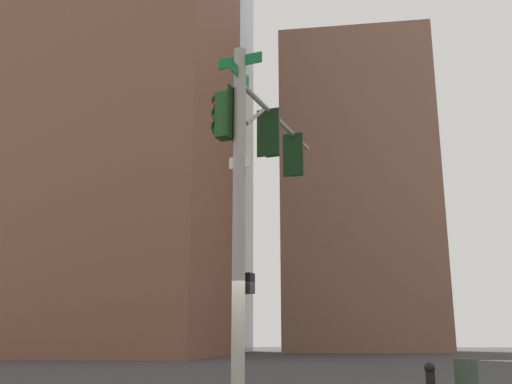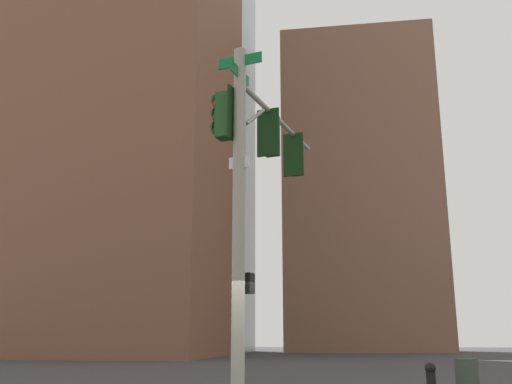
# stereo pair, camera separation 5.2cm
# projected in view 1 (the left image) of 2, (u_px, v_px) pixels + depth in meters

# --- Properties ---
(signal_pole_assembly) EXTENTS (5.08, 1.82, 7.43)m
(signal_pole_assembly) POSITION_uv_depth(u_px,v_px,m) (255.00, 172.00, 12.87)
(signal_pole_assembly) COLOR #9E998C
(signal_pole_assembly) RESTS_ON ground_plane
(fire_hydrant) EXTENTS (0.34, 0.26, 0.87)m
(fire_hydrant) POSITION_uv_depth(u_px,v_px,m) (430.00, 380.00, 13.83)
(fire_hydrant) COLOR black
(fire_hydrant) RESTS_ON ground_plane
(litter_bin) EXTENTS (0.56, 0.56, 0.95)m
(litter_bin) POSITION_uv_depth(u_px,v_px,m) (467.00, 379.00, 14.19)
(litter_bin) COLOR #384738
(litter_bin) RESTS_ON ground_plane
(building_brick_nearside) EXTENTS (19.18, 18.32, 40.72)m
(building_brick_nearside) POSITION_uv_depth(u_px,v_px,m) (123.00, 127.00, 53.83)
(building_brick_nearside) COLOR brown
(building_brick_nearside) RESTS_ON ground_plane
(building_brick_midblock) EXTENTS (21.58, 18.33, 48.24)m
(building_brick_midblock) POSITION_uv_depth(u_px,v_px,m) (134.00, 108.00, 59.42)
(building_brick_midblock) COLOR brown
(building_brick_midblock) RESTS_ON ground_plane
(building_brick_farside) EXTENTS (16.21, 17.64, 37.26)m
(building_brick_farside) POSITION_uv_depth(u_px,v_px,m) (358.00, 195.00, 72.00)
(building_brick_farside) COLOR #845B47
(building_brick_farside) RESTS_ON ground_plane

